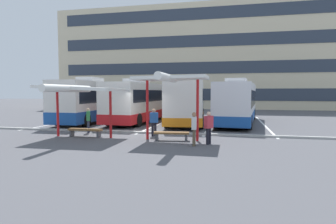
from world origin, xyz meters
The scene contains 20 objects.
ground_plane centered at (0.00, 0.00, 0.00)m, with size 160.00×160.00×0.00m, color #515156.
terminal_building centered at (0.04, 31.35, 7.94)m, with size 44.80×11.00×18.62m.
coach_bus_0 centered at (-5.92, 6.50, 1.73)m, with size 2.67×12.38×3.75m.
coach_bus_1 centered at (-1.92, 6.77, 1.68)m, with size 3.15×11.60×3.61m.
coach_bus_2 centered at (2.08, 6.02, 1.74)m, with size 3.53×10.38×3.68m.
coach_bus_3 centered at (6.10, 6.77, 1.65)m, with size 3.64×11.20×3.56m.
lane_stripe_0 centered at (-8.11, 6.08, 0.00)m, with size 0.16×14.00×0.01m, color white.
lane_stripe_1 centered at (-4.06, 6.08, 0.00)m, with size 0.16×14.00×0.01m, color white.
lane_stripe_2 centered at (0.00, 6.08, 0.00)m, with size 0.16×14.00×0.01m, color white.
lane_stripe_3 centered at (4.06, 6.08, 0.00)m, with size 0.16×14.00×0.01m, color white.
lane_stripe_4 centered at (8.11, 6.08, 0.00)m, with size 0.16×14.00×0.01m, color white.
waiting_shelter_0 centered at (-2.50, -2.76, 2.68)m, with size 4.25×5.23×2.91m.
bench_0 centered at (-2.50, -2.34, 0.34)m, with size 2.01×0.47×0.45m.
waiting_shelter_1 centered at (2.57, -2.72, 3.15)m, with size 3.69×4.30×3.40m.
bench_1 centered at (2.57, -2.58, 0.34)m, with size 1.88×0.63×0.45m.
platform_kerb centered at (0.00, -0.39, 0.06)m, with size 44.00×0.24×0.12m, color #ADADA8.
waiting_passenger_0 centered at (1.28, -1.32, 0.90)m, with size 0.50×0.41×1.57m.
waiting_passenger_1 centered at (-3.08, -0.85, 0.88)m, with size 0.40×0.50×1.55m.
waiting_passenger_2 centered at (4.54, -3.26, 0.91)m, with size 0.45×0.50×1.60m.
waiting_passenger_3 centered at (3.91, -3.85, 0.91)m, with size 0.26×0.48×1.59m.
Camera 1 is at (5.59, -17.23, 2.53)m, focal length 30.85 mm.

